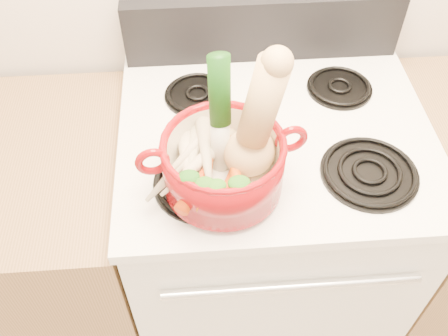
{
  "coord_description": "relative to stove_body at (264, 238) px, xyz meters",
  "views": [
    {
      "loc": [
        -0.2,
        0.53,
        1.82
      ],
      "look_at": [
        -0.15,
        1.21,
        1.04
      ],
      "focal_mm": 40.0,
      "sensor_mm": 36.0,
      "label": 1
    }
  ],
  "objects": [
    {
      "name": "stove_body",
      "position": [
        0.0,
        0.0,
        0.0
      ],
      "size": [
        0.76,
        0.65,
        0.92
      ],
      "primitive_type": "cube",
      "color": "white",
      "rests_on": "floor"
    },
    {
      "name": "cooktop",
      "position": [
        0.0,
        0.0,
        0.47
      ],
      "size": [
        0.78,
        0.67,
        0.03
      ],
      "primitive_type": "cube",
      "color": "white",
      "rests_on": "stove_body"
    },
    {
      "name": "control_backsplash",
      "position": [
        0.0,
        0.3,
        0.58
      ],
      "size": [
        0.76,
        0.05,
        0.18
      ],
      "primitive_type": "cube",
      "color": "black",
      "rests_on": "cooktop"
    },
    {
      "name": "oven_handle",
      "position": [
        0.0,
        -0.34,
        0.32
      ],
      "size": [
        0.6,
        0.02,
        0.02
      ],
      "primitive_type": "cylinder",
      "rotation": [
        0.0,
        1.57,
        0.0
      ],
      "color": "silver",
      "rests_on": "stove_body"
    },
    {
      "name": "burner_front_left",
      "position": [
        -0.19,
        -0.16,
        0.5
      ],
      "size": [
        0.22,
        0.22,
        0.02
      ],
      "primitive_type": "cylinder",
      "color": "black",
      "rests_on": "cooktop"
    },
    {
      "name": "burner_front_right",
      "position": [
        0.19,
        -0.16,
        0.5
      ],
      "size": [
        0.22,
        0.22,
        0.02
      ],
      "primitive_type": "cylinder",
      "color": "black",
      "rests_on": "cooktop"
    },
    {
      "name": "burner_back_left",
      "position": [
        -0.19,
        0.14,
        0.5
      ],
      "size": [
        0.17,
        0.17,
        0.02
      ],
      "primitive_type": "cylinder",
      "color": "black",
      "rests_on": "cooktop"
    },
    {
      "name": "burner_back_right",
      "position": [
        0.19,
        0.14,
        0.5
      ],
      "size": [
        0.17,
        0.17,
        0.02
      ],
      "primitive_type": "cylinder",
      "color": "black",
      "rests_on": "cooktop"
    },
    {
      "name": "dutch_oven",
      "position": [
        -0.15,
        -0.17,
        0.57
      ],
      "size": [
        0.29,
        0.29,
        0.13
      ],
      "primitive_type": "cylinder",
      "rotation": [
        0.0,
        0.0,
        0.14
      ],
      "color": "maroon",
      "rests_on": "burner_front_left"
    },
    {
      "name": "pot_handle_left",
      "position": [
        -0.29,
        -0.2,
        0.61
      ],
      "size": [
        0.07,
        0.03,
        0.07
      ],
      "primitive_type": "torus",
      "rotation": [
        1.57,
        0.0,
        0.14
      ],
      "color": "maroon",
      "rests_on": "dutch_oven"
    },
    {
      "name": "pot_handle_right",
      "position": [
        -0.0,
        -0.15,
        0.61
      ],
      "size": [
        0.07,
        0.03,
        0.07
      ],
      "primitive_type": "torus",
      "rotation": [
        1.57,
        0.0,
        0.14
      ],
      "color": "maroon",
      "rests_on": "dutch_oven"
    },
    {
      "name": "squash",
      "position": [
        -0.06,
        -0.16,
        0.68
      ],
      "size": [
        0.21,
        0.17,
        0.3
      ],
      "primitive_type": null,
      "rotation": [
        0.0,
        0.22,
        0.37
      ],
      "color": "tan",
      "rests_on": "dutch_oven"
    },
    {
      "name": "leek",
      "position": [
        -0.15,
        -0.14,
        0.68
      ],
      "size": [
        0.05,
        0.08,
        0.29
      ],
      "primitive_type": "cylinder",
      "rotation": [
        -0.1,
        0.0,
        0.12
      ],
      "color": "silver",
      "rests_on": "dutch_oven"
    },
    {
      "name": "ginger",
      "position": [
        -0.15,
        -0.08,
        0.55
      ],
      "size": [
        0.08,
        0.06,
        0.04
      ],
      "primitive_type": "ellipsoid",
      "rotation": [
        0.0,
        0.0,
        -0.07
      ],
      "color": "tan",
      "rests_on": "dutch_oven"
    },
    {
      "name": "parsnip_0",
      "position": [
        -0.22,
        -0.16,
        0.56
      ],
      "size": [
        0.06,
        0.25,
        0.07
      ],
      "primitive_type": "cone",
      "rotation": [
        1.66,
        0.0,
        0.07
      ],
      "color": "beige",
      "rests_on": "dutch_oven"
    },
    {
      "name": "parsnip_1",
      "position": [
        -0.24,
        -0.16,
        0.56
      ],
      "size": [
        0.18,
        0.2,
        0.07
      ],
      "primitive_type": "cone",
      "rotation": [
        1.66,
        0.0,
        -0.73
      ],
      "color": "beige",
      "rests_on": "dutch_oven"
    },
    {
      "name": "parsnip_2",
      "position": [
        -0.21,
        -0.14,
        0.57
      ],
      "size": [
        0.08,
        0.2,
        0.06
      ],
      "primitive_type": "cone",
      "rotation": [
        1.66,
        0.0,
        -0.21
      ],
      "color": "beige",
      "rests_on": "dutch_oven"
    },
    {
      "name": "parsnip_3",
      "position": [
        -0.21,
        -0.18,
        0.57
      ],
      "size": [
        0.15,
        0.14,
        0.05
      ],
      "primitive_type": "cone",
      "rotation": [
        1.66,
        0.0,
        -0.87
      ],
      "color": "beige",
      "rests_on": "dutch_oven"
    },
    {
      "name": "parsnip_4",
      "position": [
        -0.2,
        -0.12,
        0.58
      ],
      "size": [
        0.15,
        0.17,
        0.05
      ],
      "primitive_type": "cone",
      "rotation": [
        1.66,
        0.0,
        -0.71
      ],
      "color": "beige",
      "rests_on": "dutch_oven"
    },
    {
      "name": "parsnip_5",
      "position": [
        -0.18,
        -0.16,
        0.59
      ],
      "size": [
        0.04,
        0.2,
        0.05
      ],
      "primitive_type": "cone",
      "rotation": [
        1.66,
        0.0,
        0.03
      ],
      "color": "beige",
      "rests_on": "dutch_oven"
    },
    {
      "name": "carrot_0",
      "position": [
        -0.14,
        -0.22,
        0.55
      ],
      "size": [
        0.08,
        0.15,
        0.04
      ],
      "primitive_type": "cone",
      "rotation": [
        1.66,
        0.0,
        -0.36
      ],
      "color": "#C43609",
      "rests_on": "dutch_oven"
    },
    {
      "name": "carrot_1",
      "position": [
        -0.2,
        -0.21,
        0.56
      ],
      "size": [
        0.1,
        0.15,
        0.05
      ],
      "primitive_type": "cone",
      "rotation": [
        1.66,
        0.0,
        -0.5
      ],
      "color": "#CA3B0A",
      "rests_on": "dutch_oven"
    },
    {
      "name": "carrot_2",
      "position": [
        -0.12,
        -0.19,
        0.57
      ],
      "size": [
        0.04,
        0.18,
        0.05
      ],
      "primitive_type": "cone",
      "rotation": [
        1.66,
        0.0,
        -0.02
      ],
      "color": "#D4520A",
      "rests_on": "dutch_oven"
    },
    {
      "name": "carrot_3",
      "position": [
        -0.18,
        -0.23,
        0.57
      ],
      "size": [
        0.05,
        0.14,
        0.04
      ],
      "primitive_type": "cone",
      "rotation": [
        1.66,
        0.0,
        -0.18
      ],
      "color": "#BC4209",
      "rests_on": "dutch_oven"
    }
  ]
}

